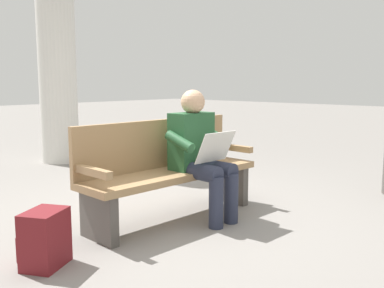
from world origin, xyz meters
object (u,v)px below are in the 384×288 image
at_px(person_seated, 200,151).
at_px(backpack, 44,239).
at_px(support_pillar, 56,36).
at_px(bench_near, 168,169).

bearing_deg(person_seated, backpack, -0.69).
bearing_deg(support_pillar, bench_near, 75.74).
height_order(bench_near, backpack, bench_near).
relative_size(bench_near, person_seated, 1.54).
bearing_deg(person_seated, bench_near, -51.50).
bearing_deg(person_seated, support_pillar, -98.84).
distance_m(bench_near, backpack, 1.37).
relative_size(bench_near, backpack, 4.63).
height_order(person_seated, support_pillar, support_pillar).
bearing_deg(support_pillar, person_seated, 79.42).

